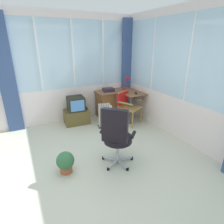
% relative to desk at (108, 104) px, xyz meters
% --- Properties ---
extents(ground, '(5.18, 5.40, 0.06)m').
position_rel_desk_xyz_m(ground, '(-1.22, -1.88, -0.44)').
color(ground, beige).
extents(north_window_panel, '(4.18, 0.07, 2.76)m').
position_rel_desk_xyz_m(north_window_panel, '(-1.22, 0.35, 0.97)').
color(north_window_panel, silver).
rests_on(north_window_panel, ground).
extents(east_window_panel, '(0.07, 4.40, 2.76)m').
position_rel_desk_xyz_m(east_window_panel, '(0.90, -1.88, 0.97)').
color(east_window_panel, silver).
rests_on(east_window_panel, ground).
extents(curtain_north_left, '(0.35, 0.08, 2.66)m').
position_rel_desk_xyz_m(curtain_north_left, '(-2.37, 0.27, 0.92)').
color(curtain_north_left, '#395082').
rests_on(curtain_north_left, ground).
extents(curtain_corner, '(0.35, 0.09, 2.66)m').
position_rel_desk_xyz_m(curtain_corner, '(0.77, 0.22, 0.92)').
color(curtain_corner, '#395082').
rests_on(curtain_corner, ground).
extents(desk, '(1.14, 1.02, 0.76)m').
position_rel_desk_xyz_m(desk, '(0.00, 0.00, 0.00)').
color(desk, brown).
rests_on(desk, ground).
extents(desk_lamp, '(0.24, 0.21, 0.39)m').
position_rel_desk_xyz_m(desk_lamp, '(0.61, -0.05, 0.60)').
color(desk_lamp, red).
rests_on(desk_lamp, desk).
extents(tv_remote, '(0.10, 0.16, 0.02)m').
position_rel_desk_xyz_m(tv_remote, '(0.60, -0.51, 0.36)').
color(tv_remote, black).
rests_on(tv_remote, desk).
extents(paper_tray, '(0.33, 0.26, 0.09)m').
position_rel_desk_xyz_m(paper_tray, '(0.05, 0.04, 0.39)').
color(paper_tray, '#2C2430').
rests_on(paper_tray, desk).
extents(wooden_armchair, '(0.64, 0.65, 0.85)m').
position_rel_desk_xyz_m(wooden_armchair, '(0.27, -0.56, 0.14)').
color(wooden_armchair, olive).
rests_on(wooden_armchair, ground).
extents(office_chair, '(0.61, 0.60, 1.10)m').
position_rel_desk_xyz_m(office_chair, '(-0.85, -2.08, 0.20)').
color(office_chair, '#B7B7BF').
rests_on(office_chair, ground).
extents(tv_on_stand, '(0.67, 0.49, 0.73)m').
position_rel_desk_xyz_m(tv_on_stand, '(-0.91, -0.00, -0.09)').
color(tv_on_stand, brown).
rests_on(tv_on_stand, ground).
extents(space_heater, '(0.37, 0.24, 0.63)m').
position_rel_desk_xyz_m(space_heater, '(-0.34, -0.57, -0.09)').
color(space_heater, silver).
rests_on(space_heater, ground).
extents(potted_plant, '(0.30, 0.30, 0.37)m').
position_rel_desk_xyz_m(potted_plant, '(-1.68, -1.86, -0.21)').
color(potted_plant, '#A55534').
rests_on(potted_plant, ground).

